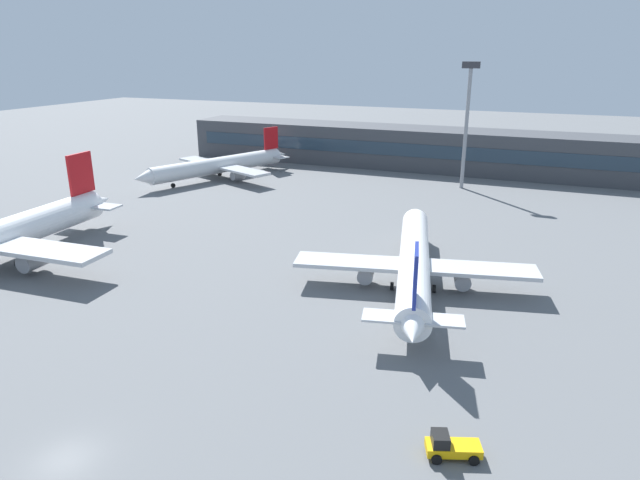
% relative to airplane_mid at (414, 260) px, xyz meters
% --- Properties ---
extents(ground_plane, '(400.00, 400.00, 0.00)m').
position_rel_airplane_mid_xyz_m(ground_plane, '(-14.26, 2.40, -2.91)').
color(ground_plane, slate).
extents(terminal_building, '(110.50, 12.13, 9.00)m').
position_rel_airplane_mid_xyz_m(terminal_building, '(-14.26, 66.68, 1.59)').
color(terminal_building, '#3F4247').
rests_on(terminal_building, ground_plane).
extents(airplane_mid, '(27.04, 38.21, 9.54)m').
position_rel_airplane_mid_xyz_m(airplane_mid, '(0.00, 0.00, 0.00)').
color(airplane_mid, white).
rests_on(airplane_mid, ground_plane).
extents(airplane_far, '(25.83, 35.96, 9.34)m').
position_rel_airplane_mid_xyz_m(airplane_far, '(-50.53, 39.48, -0.06)').
color(airplane_far, silver).
rests_on(airplane_far, ground_plane).
extents(baggage_tug_yellow, '(3.90, 2.76, 1.75)m').
position_rel_airplane_mid_xyz_m(baggage_tug_yellow, '(9.02, -27.73, -2.11)').
color(baggage_tug_yellow, '#F2B20C').
rests_on(baggage_tug_yellow, ground_plane).
extents(floodlight_tower_west, '(3.20, 0.80, 23.53)m').
position_rel_airplane_mid_xyz_m(floodlight_tower_west, '(-2.44, 50.61, 10.84)').
color(floodlight_tower_west, gray).
rests_on(floodlight_tower_west, ground_plane).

